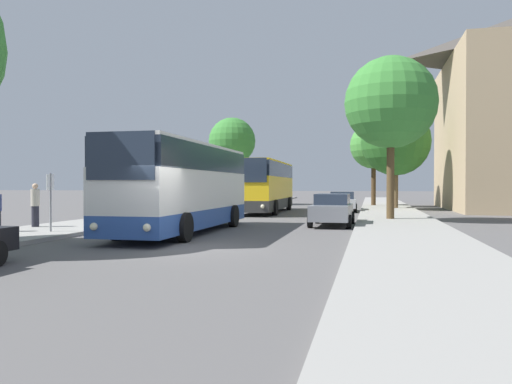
{
  "coord_description": "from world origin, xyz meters",
  "views": [
    {
      "loc": [
        5.63,
        -14.17,
        1.91
      ],
      "look_at": [
        0.4,
        8.7,
        1.59
      ],
      "focal_mm": 35.0,
      "sensor_mm": 36.0,
      "label": 1
    }
  ],
  "objects_px": {
    "pedestrian_waiting_near": "(35,205)",
    "bus_stop_sign": "(50,195)",
    "parked_car_right_near": "(332,209)",
    "tree_right_mid": "(374,146)",
    "parked_car_right_far": "(342,201)",
    "bus_middle": "(265,185)",
    "tree_right_far": "(396,141)",
    "tree_left_far": "(232,141)",
    "bus_front": "(183,186)",
    "tree_right_near": "(391,103)"
  },
  "relations": [
    {
      "from": "pedestrian_waiting_near",
      "to": "bus_stop_sign",
      "type": "bearing_deg",
      "value": 135.3
    },
    {
      "from": "parked_car_right_near",
      "to": "tree_right_mid",
      "type": "distance_m",
      "value": 22.02
    },
    {
      "from": "parked_car_right_near",
      "to": "parked_car_right_far",
      "type": "bearing_deg",
      "value": -87.98
    },
    {
      "from": "bus_middle",
      "to": "tree_right_far",
      "type": "bearing_deg",
      "value": 30.83
    },
    {
      "from": "parked_car_right_far",
      "to": "tree_left_far",
      "type": "xyz_separation_m",
      "value": [
        -11.18,
        10.45,
        5.44
      ]
    },
    {
      "from": "parked_car_right_near",
      "to": "tree_right_far",
      "type": "distance_m",
      "value": 17.37
    },
    {
      "from": "parked_car_right_far",
      "to": "tree_right_mid",
      "type": "distance_m",
      "value": 9.98
    },
    {
      "from": "bus_stop_sign",
      "to": "parked_car_right_near",
      "type": "bearing_deg",
      "value": 34.33
    },
    {
      "from": "bus_front",
      "to": "tree_right_near",
      "type": "relative_size",
      "value": 1.25
    },
    {
      "from": "parked_car_right_near",
      "to": "tree_right_near",
      "type": "bearing_deg",
      "value": -127.73
    },
    {
      "from": "tree_right_near",
      "to": "tree_left_far",
      "type": "bearing_deg",
      "value": 125.51
    },
    {
      "from": "tree_right_mid",
      "to": "pedestrian_waiting_near",
      "type": "bearing_deg",
      "value": -117.98
    },
    {
      "from": "parked_car_right_near",
      "to": "bus_stop_sign",
      "type": "xyz_separation_m",
      "value": [
        -10.12,
        -6.91,
        0.75
      ]
    },
    {
      "from": "parked_car_right_far",
      "to": "tree_right_far",
      "type": "height_order",
      "value": "tree_right_far"
    },
    {
      "from": "bus_stop_sign",
      "to": "tree_right_far",
      "type": "height_order",
      "value": "tree_right_far"
    },
    {
      "from": "bus_front",
      "to": "tree_left_far",
      "type": "relative_size",
      "value": 1.27
    },
    {
      "from": "bus_front",
      "to": "parked_car_right_near",
      "type": "relative_size",
      "value": 2.41
    },
    {
      "from": "pedestrian_waiting_near",
      "to": "tree_right_far",
      "type": "relative_size",
      "value": 0.24
    },
    {
      "from": "parked_car_right_near",
      "to": "tree_right_near",
      "type": "xyz_separation_m",
      "value": [
        2.78,
        3.46,
        5.45
      ]
    },
    {
      "from": "parked_car_right_far",
      "to": "tree_right_mid",
      "type": "height_order",
      "value": "tree_right_mid"
    },
    {
      "from": "pedestrian_waiting_near",
      "to": "tree_right_mid",
      "type": "bearing_deg",
      "value": -121.1
    },
    {
      "from": "bus_middle",
      "to": "bus_stop_sign",
      "type": "distance_m",
      "value": 18.1
    },
    {
      "from": "bus_stop_sign",
      "to": "tree_left_far",
      "type": "distance_m",
      "value": 30.64
    },
    {
      "from": "bus_stop_sign",
      "to": "tree_right_near",
      "type": "bearing_deg",
      "value": 38.81
    },
    {
      "from": "parked_car_right_far",
      "to": "bus_stop_sign",
      "type": "xyz_separation_m",
      "value": [
        -9.9,
        -19.81,
        0.78
      ]
    },
    {
      "from": "tree_right_near",
      "to": "tree_right_mid",
      "type": "xyz_separation_m",
      "value": [
        -0.74,
        17.98,
        -0.84
      ]
    },
    {
      "from": "tree_right_near",
      "to": "tree_right_mid",
      "type": "bearing_deg",
      "value": 92.34
    },
    {
      "from": "parked_car_right_far",
      "to": "tree_right_mid",
      "type": "relative_size",
      "value": 0.62
    },
    {
      "from": "parked_car_right_near",
      "to": "bus_stop_sign",
      "type": "bearing_deg",
      "value": 35.35
    },
    {
      "from": "parked_car_right_near",
      "to": "tree_left_far",
      "type": "distance_m",
      "value": 26.54
    },
    {
      "from": "tree_right_far",
      "to": "parked_car_right_far",
      "type": "bearing_deg",
      "value": -138.28
    },
    {
      "from": "bus_middle",
      "to": "tree_right_far",
      "type": "height_order",
      "value": "tree_right_far"
    },
    {
      "from": "parked_car_right_far",
      "to": "tree_right_near",
      "type": "height_order",
      "value": "tree_right_near"
    },
    {
      "from": "pedestrian_waiting_near",
      "to": "tree_right_mid",
      "type": "xyz_separation_m",
      "value": [
        14.14,
        26.61,
        4.31
      ]
    },
    {
      "from": "bus_stop_sign",
      "to": "pedestrian_waiting_near",
      "type": "bearing_deg",
      "value": 138.42
    },
    {
      "from": "bus_stop_sign",
      "to": "tree_right_far",
      "type": "distance_m",
      "value": 27.32
    },
    {
      "from": "pedestrian_waiting_near",
      "to": "tree_right_near",
      "type": "height_order",
      "value": "tree_right_near"
    },
    {
      "from": "parked_car_right_near",
      "to": "pedestrian_waiting_near",
      "type": "height_order",
      "value": "pedestrian_waiting_near"
    },
    {
      "from": "pedestrian_waiting_near",
      "to": "bus_middle",
      "type": "bearing_deg",
      "value": -116.05
    },
    {
      "from": "bus_middle",
      "to": "bus_stop_sign",
      "type": "bearing_deg",
      "value": -106.65
    },
    {
      "from": "bus_front",
      "to": "bus_stop_sign",
      "type": "xyz_separation_m",
      "value": [
        -4.55,
        -2.09,
        -0.34
      ]
    },
    {
      "from": "pedestrian_waiting_near",
      "to": "bus_front",
      "type": "bearing_deg",
      "value": 179.86
    },
    {
      "from": "pedestrian_waiting_near",
      "to": "tree_right_mid",
      "type": "height_order",
      "value": "tree_right_mid"
    },
    {
      "from": "parked_car_right_far",
      "to": "tree_right_near",
      "type": "xyz_separation_m",
      "value": [
        3.0,
        -9.44,
        5.48
      ]
    },
    {
      "from": "pedestrian_waiting_near",
      "to": "tree_left_far",
      "type": "bearing_deg",
      "value": -94.5
    },
    {
      "from": "bus_stop_sign",
      "to": "tree_left_far",
      "type": "xyz_separation_m",
      "value": [
        -1.28,
        30.26,
        4.66
      ]
    },
    {
      "from": "parked_car_right_far",
      "to": "pedestrian_waiting_near",
      "type": "relative_size",
      "value": 2.48
    },
    {
      "from": "bus_stop_sign",
      "to": "tree_right_mid",
      "type": "relative_size",
      "value": 0.3
    },
    {
      "from": "tree_right_near",
      "to": "tree_right_far",
      "type": "height_order",
      "value": "tree_right_near"
    },
    {
      "from": "parked_car_right_near",
      "to": "tree_right_near",
      "type": "distance_m",
      "value": 7.03
    }
  ]
}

